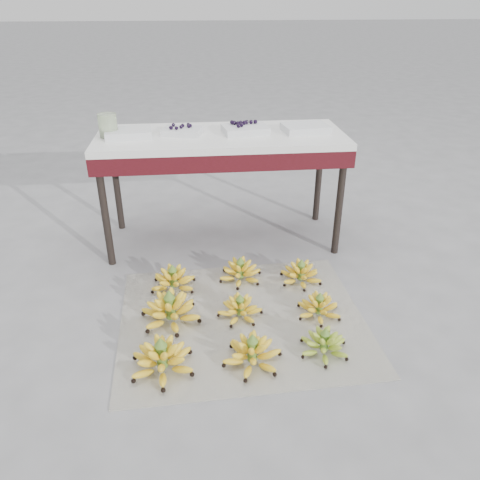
{
  "coord_description": "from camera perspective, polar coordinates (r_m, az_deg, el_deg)",
  "views": [
    {
      "loc": [
        -0.11,
        -1.99,
        1.5
      ],
      "look_at": [
        0.13,
        0.31,
        0.28
      ],
      "focal_mm": 35.0,
      "sensor_mm": 36.0,
      "label": 1
    }
  ],
  "objects": [
    {
      "name": "ground",
      "position": [
        2.49,
        -2.27,
        -9.22
      ],
      "size": [
        60.0,
        60.0,
        0.0
      ],
      "primitive_type": "plane",
      "color": "slate",
      "rests_on": "ground"
    },
    {
      "name": "tray_far_right",
      "position": [
        3.03,
        7.99,
        13.36
      ],
      "size": [
        0.3,
        0.23,
        0.04
      ],
      "color": "silver",
      "rests_on": "vendor_table"
    },
    {
      "name": "bunch_front_left",
      "position": [
        2.17,
        -9.48,
        -14.11
      ],
      "size": [
        0.38,
        0.38,
        0.18
      ],
      "rotation": [
        0.0,
        0.0,
        0.35
      ],
      "color": "yellow",
      "rests_on": "newspaper_mat"
    },
    {
      "name": "newspaper_mat",
      "position": [
        2.47,
        0.29,
        -9.63
      ],
      "size": [
        1.29,
        1.1,
        0.01
      ],
      "primitive_type": "cube",
      "rotation": [
        0.0,
        0.0,
        0.04
      ],
      "color": "white",
      "rests_on": "ground"
    },
    {
      "name": "tray_left",
      "position": [
        2.97,
        -7.08,
        13.08
      ],
      "size": [
        0.26,
        0.22,
        0.06
      ],
      "color": "silver",
      "rests_on": "vendor_table"
    },
    {
      "name": "bunch_front_right",
      "position": [
        2.27,
        10.22,
        -12.39
      ],
      "size": [
        0.25,
        0.25,
        0.14
      ],
      "rotation": [
        0.0,
        0.0,
        -0.05
      ],
      "color": "#8AAC2E",
      "rests_on": "newspaper_mat"
    },
    {
      "name": "bunch_back_right",
      "position": [
        2.75,
        7.43,
        -4.11
      ],
      "size": [
        0.31,
        0.31,
        0.15
      ],
      "rotation": [
        0.0,
        0.0,
        0.33
      ],
      "color": "yellow",
      "rests_on": "newspaper_mat"
    },
    {
      "name": "bunch_mid_right",
      "position": [
        2.49,
        9.6,
        -8.1
      ],
      "size": [
        0.29,
        0.29,
        0.14
      ],
      "rotation": [
        0.0,
        0.0,
        0.27
      ],
      "color": "yellow",
      "rests_on": "newspaper_mat"
    },
    {
      "name": "bunch_mid_left",
      "position": [
        2.44,
        -8.48,
        -8.5
      ],
      "size": [
        0.4,
        0.4,
        0.19
      ],
      "rotation": [
        0.0,
        0.0,
        0.37
      ],
      "color": "yellow",
      "rests_on": "newspaper_mat"
    },
    {
      "name": "bunch_back_center",
      "position": [
        2.74,
        0.05,
        -3.91
      ],
      "size": [
        0.3,
        0.3,
        0.15
      ],
      "rotation": [
        0.0,
        0.0,
        -0.2
      ],
      "color": "yellow",
      "rests_on": "newspaper_mat"
    },
    {
      "name": "bunch_back_left",
      "position": [
        2.69,
        -8.14,
        -4.89
      ],
      "size": [
        0.33,
        0.33,
        0.16
      ],
      "rotation": [
        0.0,
        0.0,
        0.34
      ],
      "color": "yellow",
      "rests_on": "newspaper_mat"
    },
    {
      "name": "bunch_mid_center",
      "position": [
        2.45,
        -0.0,
        -8.38
      ],
      "size": [
        0.31,
        0.31,
        0.14
      ],
      "rotation": [
        0.0,
        0.0,
        -0.43
      ],
      "color": "yellow",
      "rests_on": "newspaper_mat"
    },
    {
      "name": "vendor_table",
      "position": [
        2.98,
        -2.31,
        11.24
      ],
      "size": [
        1.53,
        0.61,
        0.74
      ],
      "color": "black",
      "rests_on": "ground"
    },
    {
      "name": "tray_far_left",
      "position": [
        2.97,
        -13.44,
        12.58
      ],
      "size": [
        0.29,
        0.23,
        0.04
      ],
      "color": "silver",
      "rests_on": "vendor_table"
    },
    {
      "name": "tray_right",
      "position": [
        2.97,
        0.62,
        13.38
      ],
      "size": [
        0.3,
        0.23,
        0.07
      ],
      "color": "silver",
      "rests_on": "vendor_table"
    },
    {
      "name": "bunch_front_center",
      "position": [
        2.17,
        1.51,
        -13.64
      ],
      "size": [
        0.3,
        0.3,
        0.17
      ],
      "rotation": [
        0.0,
        0.0,
        0.08
      ],
      "color": "yellow",
      "rests_on": "newspaper_mat"
    },
    {
      "name": "glass_jar",
      "position": [
        2.98,
        -15.8,
        13.3
      ],
      "size": [
        0.15,
        0.15,
        0.14
      ],
      "primitive_type": "cylinder",
      "rotation": [
        0.0,
        0.0,
        0.41
      ],
      "color": "#DAF1BF",
      "rests_on": "vendor_table"
    }
  ]
}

